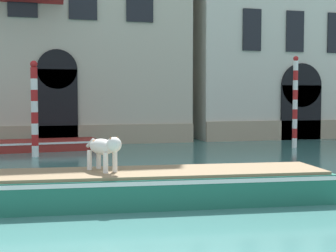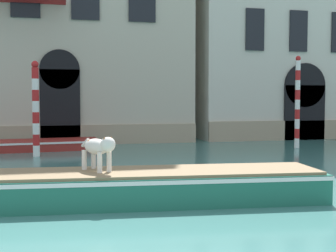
# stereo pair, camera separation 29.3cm
# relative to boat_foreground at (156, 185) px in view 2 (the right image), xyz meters

# --- Properties ---
(palazzo_right) EXTENTS (11.88, 6.13, 15.05)m
(palazzo_right) POSITION_rel_boat_foreground_xyz_m (11.14, 15.39, 7.15)
(palazzo_right) COLOR beige
(palazzo_right) RESTS_ON ground_plane
(boat_foreground) EXTENTS (7.16, 2.26, 0.67)m
(boat_foreground) POSITION_rel_boat_foreground_xyz_m (0.00, 0.00, 0.00)
(boat_foreground) COLOR #1E6651
(boat_foreground) RESTS_ON ground_plane
(dog_on_deck) EXTENTS (0.68, 1.03, 0.75)m
(dog_on_deck) POSITION_rel_boat_foreground_xyz_m (-1.18, 0.15, 0.81)
(dog_on_deck) COLOR silver
(dog_on_deck) RESTS_ON boat_foreground
(boat_moored_near_palazzo) EXTENTS (5.82, 2.38, 0.41)m
(boat_moored_near_palazzo) POSITION_rel_boat_foreground_xyz_m (-3.14, 10.58, -0.14)
(boat_moored_near_palazzo) COLOR maroon
(boat_moored_near_palazzo) RESTS_ON ground_plane
(mooring_pole_0) EXTENTS (0.22, 0.22, 3.96)m
(mooring_pole_0) POSITION_rel_boat_foreground_xyz_m (8.05, 8.85, 1.64)
(mooring_pole_0) COLOR white
(mooring_pole_0) RESTS_ON ground_plane
(mooring_pole_1) EXTENTS (0.26, 0.26, 3.53)m
(mooring_pole_1) POSITION_rel_boat_foreground_xyz_m (-2.80, 8.40, 1.43)
(mooring_pole_1) COLOR white
(mooring_pole_1) RESTS_ON ground_plane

